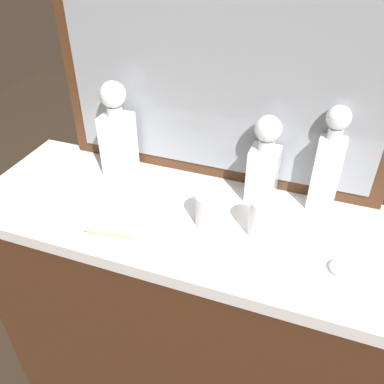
# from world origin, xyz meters

# --- Properties ---
(dresser) EXTENTS (1.28, 0.46, 0.95)m
(dresser) POSITION_xyz_m (0.00, 0.00, 0.47)
(dresser) COLOR #472816
(dresser) RESTS_ON ground_plane
(dresser_mirror) EXTENTS (0.99, 0.03, 0.65)m
(dresser_mirror) POSITION_xyz_m (0.00, 0.21, 1.27)
(dresser_mirror) COLOR #472816
(dresser_mirror) RESTS_ON dresser
(crystal_decanter_left) EXTENTS (0.08, 0.08, 0.26)m
(crystal_decanter_left) POSITION_xyz_m (0.16, 0.15, 1.05)
(crystal_decanter_left) COLOR white
(crystal_decanter_left) RESTS_ON dresser
(crystal_decanter_far_left) EXTENTS (0.07, 0.07, 0.30)m
(crystal_decanter_far_left) POSITION_xyz_m (0.33, 0.17, 1.07)
(crystal_decanter_far_left) COLOR white
(crystal_decanter_far_left) RESTS_ON dresser
(crystal_decanter_center) EXTENTS (0.09, 0.09, 0.30)m
(crystal_decanter_center) POSITION_xyz_m (-0.29, 0.13, 1.07)
(crystal_decanter_center) COLOR white
(crystal_decanter_center) RESTS_ON dresser
(crystal_tumbler_far_left) EXTENTS (0.07, 0.07, 0.11)m
(crystal_tumbler_far_left) POSITION_xyz_m (0.20, -0.01, 0.99)
(crystal_tumbler_far_left) COLOR white
(crystal_tumbler_far_left) RESTS_ON dresser
(crystal_tumbler_right) EXTENTS (0.08, 0.08, 0.09)m
(crystal_tumbler_right) POSITION_xyz_m (0.06, -0.01, 0.99)
(crystal_tumbler_right) COLOR white
(crystal_tumbler_right) RESTS_ON dresser
(silver_brush_left) EXTENTS (0.14, 0.08, 0.02)m
(silver_brush_left) POSITION_xyz_m (-0.18, -0.13, 0.96)
(silver_brush_left) COLOR #B7A88C
(silver_brush_left) RESTS_ON dresser
(porcelain_dish) EXTENTS (0.06, 0.06, 0.01)m
(porcelain_dish) POSITION_xyz_m (0.41, -0.07, 0.95)
(porcelain_dish) COLOR silver
(porcelain_dish) RESTS_ON dresser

